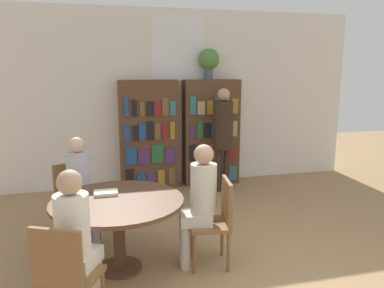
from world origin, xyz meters
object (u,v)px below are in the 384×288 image
at_px(chair_near_camera, 65,274).
at_px(seated_reader_right, 199,198).
at_px(seated_reader_left, 81,184).
at_px(chair_left_side, 75,197).
at_px(bookshelf_left, 149,135).
at_px(reading_table, 118,210).
at_px(bookshelf_right, 211,132).
at_px(chair_far_side, 217,218).
at_px(librarian_standing, 223,129).
at_px(flower_vase, 209,60).
at_px(seated_reader_back, 76,236).

bearing_deg(chair_near_camera, seated_reader_right, 58.13).
bearing_deg(seated_reader_left, chair_left_side, -90.00).
relative_size(chair_near_camera, seated_reader_right, 0.71).
relative_size(bookshelf_left, reading_table, 1.40).
bearing_deg(bookshelf_left, bookshelf_right, 0.02).
bearing_deg(bookshelf_left, chair_far_side, -83.53).
relative_size(chair_far_side, librarian_standing, 0.53).
relative_size(chair_near_camera, chair_left_side, 1.00).
relative_size(chair_far_side, seated_reader_left, 0.73).
xyz_separation_m(flower_vase, reading_table, (-1.71, -2.65, -1.52)).
distance_m(flower_vase, seated_reader_right, 3.23).
distance_m(chair_near_camera, seated_reader_left, 1.62).
bearing_deg(librarian_standing, bookshelf_left, 156.36).
distance_m(chair_far_side, librarian_standing, 2.48).
distance_m(chair_near_camera, seated_reader_back, 0.28).
xyz_separation_m(seated_reader_left, librarian_standing, (2.19, 1.43, 0.34)).
distance_m(bookshelf_right, seated_reader_left, 2.89).
relative_size(chair_far_side, seated_reader_right, 0.71).
bearing_deg(bookshelf_right, reading_table, -123.65).
relative_size(flower_vase, seated_reader_back, 0.41).
bearing_deg(chair_near_camera, chair_left_side, 117.00).
bearing_deg(chair_far_side, chair_near_camera, 126.00).
distance_m(bookshelf_left, seated_reader_right, 2.76).
relative_size(flower_vase, librarian_standing, 0.30).
bearing_deg(seated_reader_right, bookshelf_left, 10.89).
xyz_separation_m(bookshelf_left, chair_near_camera, (-1.10, -3.53, -0.40)).
bearing_deg(reading_table, bookshelf_left, 75.87).
relative_size(chair_left_side, librarian_standing, 0.53).
height_order(bookshelf_left, flower_vase, flower_vase).
xyz_separation_m(bookshelf_right, reading_table, (-1.76, -2.64, -0.28)).
bearing_deg(chair_far_side, bookshelf_right, -7.61).
relative_size(reading_table, chair_left_side, 1.44).
bearing_deg(seated_reader_right, seated_reader_back, 125.99).
distance_m(bookshelf_right, chair_left_side, 2.87).
distance_m(bookshelf_left, chair_near_camera, 3.72).
bearing_deg(seated_reader_left, bookshelf_right, -165.93).
relative_size(seated_reader_left, librarian_standing, 0.73).
height_order(flower_vase, seated_reader_back, flower_vase).
bearing_deg(seated_reader_right, chair_left_side, 60.10).
height_order(chair_left_side, seated_reader_right, seated_reader_right).
height_order(bookshelf_left, chair_near_camera, bookshelf_left).
relative_size(reading_table, seated_reader_back, 1.03).
xyz_separation_m(chair_near_camera, chair_far_side, (1.41, 0.75, 0.00)).
height_order(bookshelf_right, seated_reader_left, bookshelf_right).
height_order(bookshelf_right, seated_reader_back, bookshelf_right).
bearing_deg(librarian_standing, bookshelf_right, 95.84).
height_order(seated_reader_left, librarian_standing, librarian_standing).
relative_size(seated_reader_left, seated_reader_back, 0.99).
distance_m(bookshelf_right, flower_vase, 1.24).
height_order(chair_near_camera, seated_reader_back, seated_reader_back).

